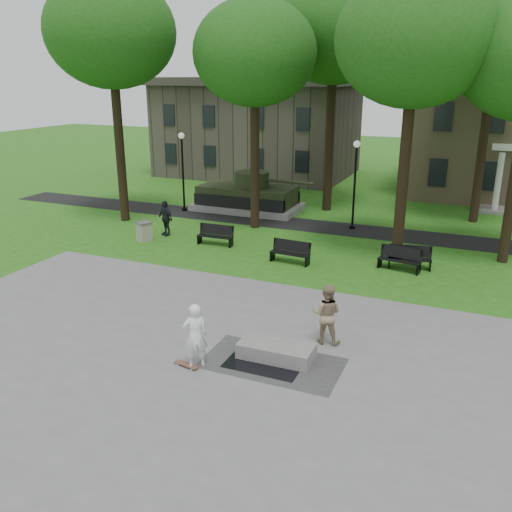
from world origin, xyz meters
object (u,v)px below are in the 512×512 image
(friend_watching, at_px, (327,314))
(park_bench_0, at_px, (216,234))
(skateboarder, at_px, (195,336))
(concrete_block, at_px, (276,351))
(trash_bin, at_px, (144,231))

(friend_watching, height_order, park_bench_0, friend_watching)
(skateboarder, height_order, friend_watching, skateboarder)
(concrete_block, bearing_deg, friend_watching, 55.33)
(concrete_block, relative_size, skateboarder, 1.13)
(skateboarder, distance_m, park_bench_0, 11.82)
(friend_watching, relative_size, trash_bin, 2.00)
(park_bench_0, xyz_separation_m, trash_bin, (-3.65, -0.78, -0.04))
(park_bench_0, bearing_deg, concrete_block, -56.26)
(friend_watching, distance_m, park_bench_0, 11.12)
(concrete_block, height_order, trash_bin, trash_bin)
(concrete_block, xyz_separation_m, skateboarder, (-1.92, -1.36, 0.74))
(park_bench_0, bearing_deg, trash_bin, -170.01)
(concrete_block, distance_m, park_bench_0, 11.60)
(skateboarder, xyz_separation_m, friend_watching, (2.98, 2.90, -0.01))
(park_bench_0, distance_m, trash_bin, 3.74)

